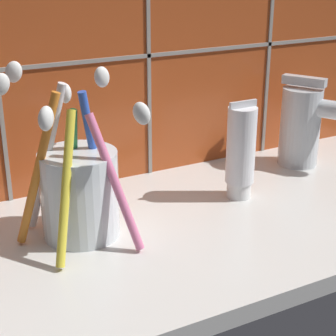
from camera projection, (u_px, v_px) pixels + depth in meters
sink_counter at (194, 229)px, 64.55cm from camera, size 76.76×32.10×2.00cm
tile_wall_backsplash at (131, 9)px, 69.40cm from camera, size 86.76×1.72×47.89cm
toothbrush_cup at (78, 188)px, 59.34cm from camera, size 13.39×13.41×18.88cm
toothpaste_tube at (241, 151)px, 68.16cm from camera, size 3.72×3.55×12.35cm
sink_faucet at (305, 124)px, 78.41cm from camera, size 7.60×10.49×12.69cm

